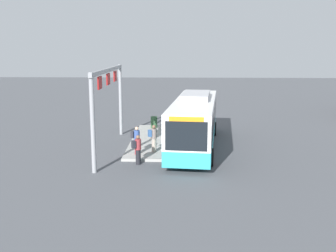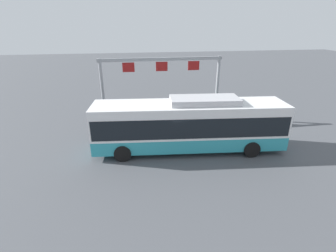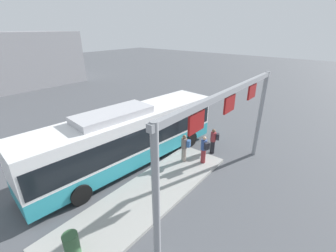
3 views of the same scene
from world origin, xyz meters
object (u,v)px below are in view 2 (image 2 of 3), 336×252
(person_boarding, at_px, (124,122))
(person_waiting_near, at_px, (154,122))
(bus_main, at_px, (189,123))
(person_waiting_mid, at_px, (146,118))
(trash_bin, at_px, (247,119))

(person_boarding, height_order, person_waiting_near, person_waiting_near)
(bus_main, relative_size, person_waiting_mid, 7.16)
(trash_bin, bearing_deg, person_waiting_mid, -3.49)
(bus_main, relative_size, person_waiting_near, 7.16)
(bus_main, height_order, person_waiting_mid, bus_main)
(person_boarding, xyz_separation_m, person_waiting_mid, (-1.57, -0.24, 0.16))
(bus_main, distance_m, trash_bin, 6.34)
(person_waiting_mid, xyz_separation_m, trash_bin, (-7.90, 0.48, -0.44))
(person_boarding, relative_size, trash_bin, 1.86)
(person_waiting_mid, bearing_deg, bus_main, 55.41)
(person_waiting_near, relative_size, person_waiting_mid, 1.00)
(bus_main, height_order, person_boarding, bus_main)
(bus_main, height_order, person_waiting_near, bus_main)
(trash_bin, bearing_deg, person_waiting_near, 3.82)
(person_boarding, bearing_deg, bus_main, 19.28)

